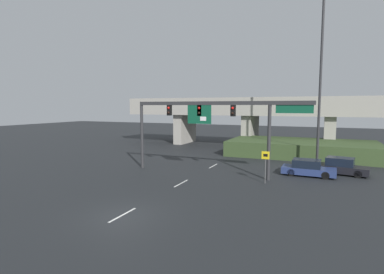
{
  "coord_description": "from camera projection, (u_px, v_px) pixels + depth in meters",
  "views": [
    {
      "loc": [
        9.96,
        -13.09,
        6.0
      ],
      "look_at": [
        0.0,
        9.6,
        3.44
      ],
      "focal_mm": 28.0,
      "sensor_mm": 36.0,
      "label": 1
    }
  ],
  "objects": [
    {
      "name": "grass_embankment",
      "position": [
        301.0,
        148.0,
        36.42
      ],
      "size": [
        17.02,
        8.92,
        1.79
      ],
      "color": "#384C28",
      "rests_on": "ground"
    },
    {
      "name": "overpass_bridge",
      "position": [
        251.0,
        113.0,
        44.55
      ],
      "size": [
        38.14,
        7.35,
        7.23
      ],
      "color": "#A39E93",
      "rests_on": "ground"
    },
    {
      "name": "lane_markings",
      "position": [
        213.0,
        166.0,
        30.13
      ],
      "size": [
        0.14,
        32.21,
        0.01
      ],
      "color": "silver",
      "rests_on": "ground"
    },
    {
      "name": "speed_limit_sign",
      "position": [
        265.0,
        162.0,
        23.08
      ],
      "size": [
        0.6,
        0.11,
        2.59
      ],
      "color": "#4C4C4C",
      "rests_on": "ground"
    },
    {
      "name": "highway_light_pole_near",
      "position": [
        321.0,
        73.0,
        28.91
      ],
      "size": [
        0.7,
        0.36,
        17.68
      ],
      "color": "#2D2D30",
      "rests_on": "ground"
    },
    {
      "name": "ground_plane",
      "position": [
        122.0,
        215.0,
        16.52
      ],
      "size": [
        160.0,
        160.0,
        0.0
      ],
      "primitive_type": "plane",
      "color": "black"
    },
    {
      "name": "parked_sedan_near_right",
      "position": [
        308.0,
        168.0,
        25.89
      ],
      "size": [
        4.44,
        1.98,
        1.4
      ],
      "rotation": [
        0.0,
        0.0,
        -0.03
      ],
      "color": "navy",
      "rests_on": "ground"
    },
    {
      "name": "signal_gantry",
      "position": [
        211.0,
        116.0,
        25.83
      ],
      "size": [
        15.58,
        0.44,
        6.42
      ],
      "color": "#2D2D30",
      "rests_on": "ground"
    },
    {
      "name": "parked_sedan_mid_right",
      "position": [
        341.0,
        167.0,
        26.44
      ],
      "size": [
        4.49,
        2.48,
        1.48
      ],
      "rotation": [
        0.0,
        0.0,
        -0.17
      ],
      "color": "black",
      "rests_on": "ground"
    }
  ]
}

